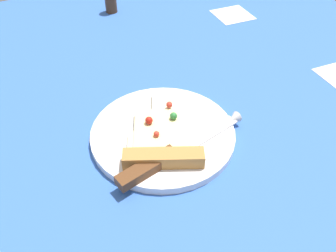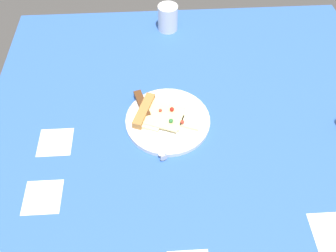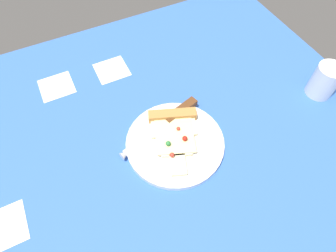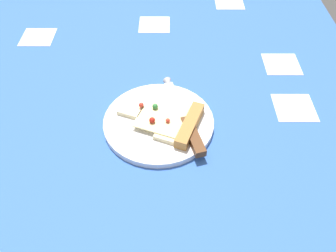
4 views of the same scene
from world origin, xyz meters
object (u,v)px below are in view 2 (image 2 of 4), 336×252
object	(u,v)px
plate	(168,120)
drinking_glass	(168,18)
pizza_slice	(159,115)
knife	(147,116)

from	to	relation	value
plate	drinking_glass	distance (cm)	43.25
plate	pizza_slice	xyz separation A→B (cm)	(-2.39, 0.92, 1.46)
drinking_glass	pizza_slice	bearing A→B (deg)	-96.69
knife	plate	bearing A→B (deg)	155.50
plate	knife	world-z (taller)	knife
plate	drinking_glass	bearing A→B (deg)	86.62
pizza_slice	drinking_glass	bearing A→B (deg)	-165.65
knife	drinking_glass	size ratio (longest dim) A/B	2.61
plate	drinking_glass	world-z (taller)	drinking_glass
plate	knife	distance (cm)	5.99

